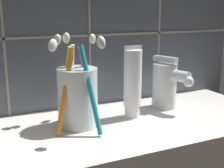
# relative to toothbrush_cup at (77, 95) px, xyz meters

# --- Properties ---
(sink_counter) EXTENTS (0.75, 0.28, 0.02)m
(sink_counter) POSITION_rel_toothbrush_cup_xyz_m (0.05, -0.02, -0.07)
(sink_counter) COLOR silver
(sink_counter) RESTS_ON ground
(tile_wall_backsplash) EXTENTS (0.85, 0.02, 0.49)m
(tile_wall_backsplash) POSITION_rel_toothbrush_cup_xyz_m (0.05, 0.12, 0.16)
(tile_wall_backsplash) COLOR #4C515B
(tile_wall_backsplash) RESTS_ON ground
(toothbrush_cup) EXTENTS (0.13, 0.15, 0.18)m
(toothbrush_cup) POSITION_rel_toothbrush_cup_xyz_m (0.00, 0.00, 0.00)
(toothbrush_cup) COLOR silver
(toothbrush_cup) RESTS_ON sink_counter
(toothpaste_tube) EXTENTS (0.04, 0.04, 0.15)m
(toothpaste_tube) POSITION_rel_toothbrush_cup_xyz_m (0.12, -0.00, 0.01)
(toothpaste_tube) COLOR white
(toothpaste_tube) RESTS_ON sink_counter
(sink_faucet) EXTENTS (0.06, 0.10, 0.12)m
(sink_faucet) POSITION_rel_toothbrush_cup_xyz_m (0.22, 0.02, -0.01)
(sink_faucet) COLOR silver
(sink_faucet) RESTS_ON sink_counter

